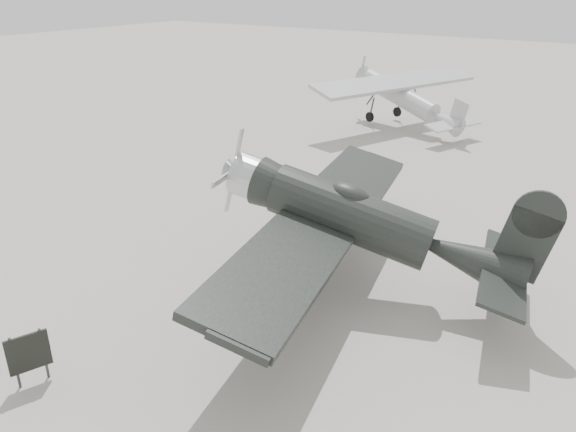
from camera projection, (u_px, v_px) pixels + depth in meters
The scene contains 4 objects.
ground at pixel (208, 267), 19.02m from camera, with size 160.00×160.00×0.00m, color #A79E94.
lowwing_monoplane at pixel (365, 222), 16.76m from camera, with size 9.82×13.60×4.37m.
highwing_monoplane at pixel (404, 93), 35.42m from camera, with size 9.13×12.52×3.60m.
sign_board at pixel (29, 353), 13.31m from camera, with size 0.42×0.93×1.41m.
Camera 1 is at (11.63, -12.41, 9.11)m, focal length 35.00 mm.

